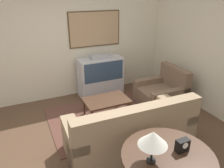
{
  "coord_description": "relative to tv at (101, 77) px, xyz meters",
  "views": [
    {
      "loc": [
        -1.15,
        -3.07,
        2.55
      ],
      "look_at": [
        0.57,
        0.7,
        0.75
      ],
      "focal_mm": 35.0,
      "sensor_mm": 36.0,
      "label": 1
    }
  ],
  "objects": [
    {
      "name": "couch",
      "position": [
        -0.33,
        -2.18,
        -0.18
      ],
      "size": [
        2.16,
        0.95,
        0.96
      ],
      "rotation": [
        0.0,
        0.0,
        3.12
      ],
      "color": "#9E8466",
      "rests_on": "ground_plane"
    },
    {
      "name": "area_rug",
      "position": [
        -0.27,
        -1.08,
        -0.5
      ],
      "size": [
        2.47,
        1.81,
        0.01
      ],
      "color": "brown",
      "rests_on": "ground_plane"
    },
    {
      "name": "ground_plane",
      "position": [
        -0.74,
        -1.76,
        -0.51
      ],
      "size": [
        12.0,
        12.0,
        0.0
      ],
      "primitive_type": "plane",
      "color": "brown"
    },
    {
      "name": "wall_right",
      "position": [
        1.89,
        -1.76,
        0.84
      ],
      "size": [
        0.06,
        12.0,
        2.7
      ],
      "color": "beige",
      "rests_on": "ground_plane"
    },
    {
      "name": "armchair",
      "position": [
        1.14,
        -1.07,
        -0.23
      ],
      "size": [
        0.97,
        0.95,
        0.89
      ],
      "rotation": [
        0.0,
        0.0,
        -1.58
      ],
      "color": "brown",
      "rests_on": "ground_plane"
    },
    {
      "name": "table_lamp",
      "position": [
        -0.67,
        -3.25,
        0.54
      ],
      "size": [
        0.33,
        0.33,
        0.41
      ],
      "color": "black",
      "rests_on": "console_table"
    },
    {
      "name": "tv",
      "position": [
        0.0,
        0.0,
        0.0
      ],
      "size": [
        1.11,
        0.5,
        1.08
      ],
      "color": "#B7B7BC",
      "rests_on": "ground_plane"
    },
    {
      "name": "coffee_table",
      "position": [
        -0.28,
        -1.03,
        -0.15
      ],
      "size": [
        0.94,
        0.62,
        0.4
      ],
      "color": "#472D1E",
      "rests_on": "ground_plane"
    },
    {
      "name": "console_table",
      "position": [
        -0.42,
        -3.25,
        0.16
      ],
      "size": [
        1.13,
        1.13,
        0.73
      ],
      "color": "#472D1E",
      "rests_on": "ground_plane"
    },
    {
      "name": "wall_back",
      "position": [
        -0.72,
        0.37,
        0.85
      ],
      "size": [
        12.0,
        0.1,
        2.7
      ],
      "color": "beige",
      "rests_on": "ground_plane"
    },
    {
      "name": "mantel_clock",
      "position": [
        -0.22,
        -3.25,
        0.3
      ],
      "size": [
        0.17,
        0.1,
        0.16
      ],
      "color": "black",
      "rests_on": "console_table"
    }
  ]
}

